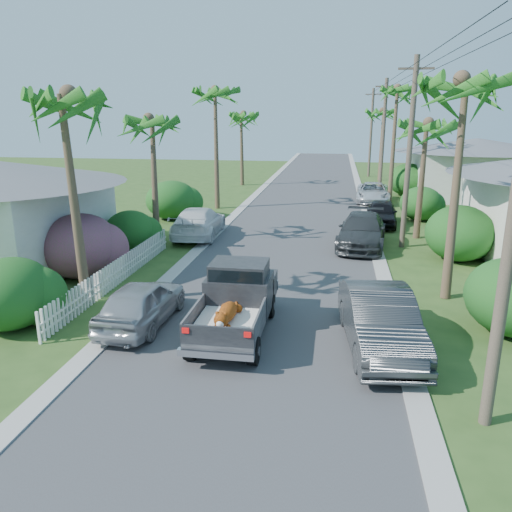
% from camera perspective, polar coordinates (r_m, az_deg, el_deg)
% --- Properties ---
extents(ground, '(120.00, 120.00, 0.00)m').
position_cam_1_polar(ground, '(13.75, -1.27, -11.75)').
color(ground, '#2E4C1C').
rests_on(ground, ground).
extents(road, '(8.00, 100.00, 0.02)m').
position_cam_1_polar(road, '(37.59, 5.64, 6.02)').
color(road, '#38383A').
rests_on(road, ground).
extents(curb_left, '(0.60, 100.00, 0.06)m').
position_cam_1_polar(curb_left, '(38.09, -0.87, 6.25)').
color(curb_left, '#A5A39E').
rests_on(curb_left, ground).
extents(curb_right, '(0.60, 100.00, 0.06)m').
position_cam_1_polar(curb_right, '(37.58, 12.23, 5.77)').
color(curb_right, '#A5A39E').
rests_on(curb_right, ground).
extents(pickup_truck, '(1.98, 5.12, 2.06)m').
position_cam_1_polar(pickup_truck, '(15.25, -2.10, -4.75)').
color(pickup_truck, black).
rests_on(pickup_truck, ground).
extents(parked_car_rn, '(2.34, 5.24, 1.67)m').
position_cam_1_polar(parked_car_rn, '(14.43, 13.98, -7.22)').
color(parked_car_rn, '#2E3133').
rests_on(parked_car_rn, ground).
extents(parked_car_rm, '(2.80, 5.70, 1.59)m').
position_cam_1_polar(parked_car_rm, '(25.40, 12.02, 2.82)').
color(parked_car_rm, '#2E3133').
rests_on(parked_car_rm, ground).
extents(parked_car_rf, '(2.09, 4.43, 1.46)m').
position_cam_1_polar(parked_car_rf, '(30.64, 14.17, 4.75)').
color(parked_car_rf, black).
rests_on(parked_car_rf, ground).
extents(parked_car_rd, '(2.67, 5.29, 1.44)m').
position_cam_1_polar(parked_car_rd, '(38.86, 13.23, 7.06)').
color(parked_car_rd, silver).
rests_on(parked_car_rd, ground).
extents(parked_car_ln, '(1.82, 4.26, 1.44)m').
position_cam_1_polar(parked_car_ln, '(15.99, -12.95, -5.28)').
color(parked_car_ln, '#A7A9AE').
rests_on(parked_car_ln, ground).
extents(parked_car_lf, '(2.51, 5.59, 1.59)m').
position_cam_1_polar(parked_car_lf, '(27.07, -6.57, 3.85)').
color(parked_car_lf, white).
rests_on(parked_car_lf, ground).
extents(palm_l_a, '(4.40, 4.40, 8.20)m').
position_cam_1_polar(palm_l_a, '(17.20, -21.14, 16.71)').
color(palm_l_a, brown).
rests_on(palm_l_a, ground).
extents(palm_l_b, '(4.40, 4.40, 7.40)m').
position_cam_1_polar(palm_l_b, '(25.63, -11.90, 15.02)').
color(palm_l_b, brown).
rests_on(palm_l_b, ground).
extents(palm_l_c, '(4.40, 4.40, 9.20)m').
position_cam_1_polar(palm_l_c, '(35.00, -4.71, 18.31)').
color(palm_l_c, brown).
rests_on(palm_l_c, ground).
extents(palm_l_d, '(4.40, 4.40, 7.70)m').
position_cam_1_polar(palm_l_d, '(46.81, -1.68, 15.92)').
color(palm_l_d, brown).
rests_on(palm_l_d, ground).
extents(palm_r_a, '(4.40, 4.40, 8.70)m').
position_cam_1_polar(palm_r_a, '(18.47, 23.03, 17.92)').
color(palm_r_a, brown).
rests_on(palm_r_a, ground).
extents(palm_r_b, '(4.40, 4.40, 7.20)m').
position_cam_1_polar(palm_r_b, '(27.34, 18.93, 14.14)').
color(palm_r_b, brown).
rests_on(palm_r_b, ground).
extents(palm_r_c, '(4.40, 4.40, 9.40)m').
position_cam_1_polar(palm_r_c, '(38.23, 15.87, 17.88)').
color(palm_r_c, brown).
rests_on(palm_r_c, ground).
extents(palm_r_d, '(4.40, 4.40, 8.00)m').
position_cam_1_polar(palm_r_d, '(52.16, 14.39, 15.77)').
color(palm_r_d, brown).
rests_on(palm_r_d, ground).
extents(shrub_l_a, '(2.60, 2.86, 2.20)m').
position_cam_1_polar(shrub_l_a, '(17.06, -26.31, -3.86)').
color(shrub_l_a, '#154B1D').
rests_on(shrub_l_a, ground).
extents(shrub_l_b, '(3.00, 3.30, 2.60)m').
position_cam_1_polar(shrub_l_b, '(21.21, -19.41, 1.09)').
color(shrub_l_b, '#C31B77').
rests_on(shrub_l_b, ground).
extents(shrub_l_c, '(2.40, 2.64, 2.00)m').
position_cam_1_polar(shrub_l_c, '(24.59, -14.18, 2.74)').
color(shrub_l_c, '#154B1D').
rests_on(shrub_l_c, ground).
extents(shrub_l_d, '(3.20, 3.52, 2.40)m').
position_cam_1_polar(shrub_l_d, '(32.10, -9.63, 6.35)').
color(shrub_l_d, '#154B1D').
rests_on(shrub_l_d, ground).
extents(shrub_r_b, '(3.00, 3.30, 2.50)m').
position_cam_1_polar(shrub_r_b, '(24.20, 22.24, 2.43)').
color(shrub_r_b, '#154B1D').
rests_on(shrub_r_b, ground).
extents(shrub_r_c, '(2.60, 2.86, 2.10)m').
position_cam_1_polar(shrub_r_c, '(32.85, 18.34, 5.72)').
color(shrub_r_c, '#154B1D').
rests_on(shrub_r_c, ground).
extents(shrub_r_d, '(3.20, 3.52, 2.60)m').
position_cam_1_polar(shrub_r_d, '(42.68, 17.02, 8.33)').
color(shrub_r_d, '#154B1D').
rests_on(shrub_r_d, ground).
extents(picket_fence, '(0.10, 11.00, 1.00)m').
position_cam_1_polar(picket_fence, '(20.20, -15.36, -1.64)').
color(picket_fence, white).
rests_on(picket_fence, ground).
extents(house_right_far, '(9.00, 8.00, 4.60)m').
position_cam_1_polar(house_right_far, '(43.55, 23.71, 8.93)').
color(house_right_far, silver).
rests_on(house_right_far, ground).
extents(utility_pole_b, '(1.60, 0.26, 9.00)m').
position_cam_1_polar(utility_pole_b, '(25.27, 17.11, 11.14)').
color(utility_pole_b, brown).
rests_on(utility_pole_b, ground).
extents(utility_pole_c, '(1.60, 0.26, 9.00)m').
position_cam_1_polar(utility_pole_c, '(40.17, 14.31, 12.84)').
color(utility_pole_c, brown).
rests_on(utility_pole_c, ground).
extents(utility_pole_d, '(1.60, 0.26, 9.00)m').
position_cam_1_polar(utility_pole_d, '(55.12, 13.01, 13.61)').
color(utility_pole_d, brown).
rests_on(utility_pole_d, ground).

